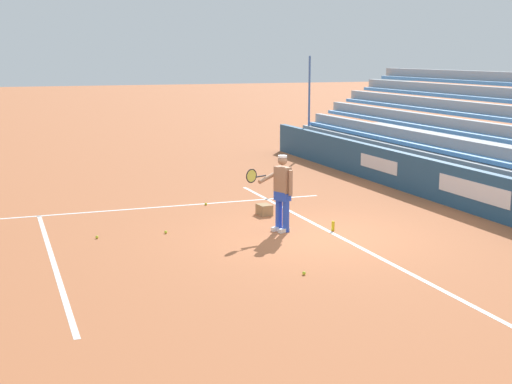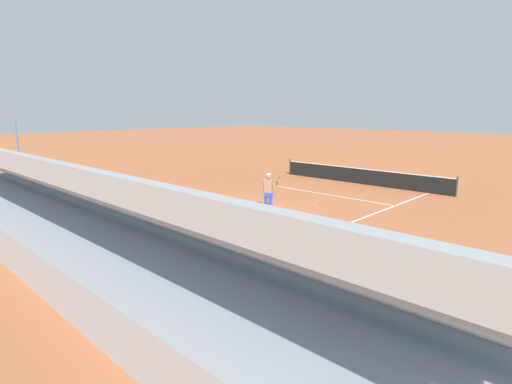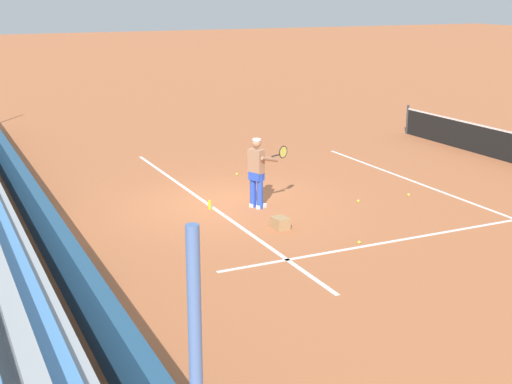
{
  "view_description": "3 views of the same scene",
  "coord_description": "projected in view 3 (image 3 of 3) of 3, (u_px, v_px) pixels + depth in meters",
  "views": [
    {
      "loc": [
        -13.72,
        6.39,
        3.89
      ],
      "look_at": [
        0.88,
        1.01,
        0.89
      ],
      "focal_mm": 50.0,
      "sensor_mm": 36.0,
      "label": 1
    },
    {
      "loc": [
        11.93,
        -12.13,
        4.31
      ],
      "look_at": [
        -0.07,
        0.45,
        0.81
      ],
      "focal_mm": 28.0,
      "sensor_mm": 36.0,
      "label": 2
    },
    {
      "loc": [
        15.72,
        -6.69,
        5.08
      ],
      "look_at": [
        1.41,
        0.1,
        0.63
      ],
      "focal_mm": 50.0,
      "sensor_mm": 36.0,
      "label": 3
    }
  ],
  "objects": [
    {
      "name": "water_bottle",
      "position": [
        210.0,
        205.0,
        17.28
      ],
      "size": [
        0.07,
        0.07,
        0.22
      ],
      "primitive_type": "cylinder",
      "color": "yellow",
      "rests_on": "ground"
    },
    {
      "name": "tennis_ball_by_box",
      "position": [
        358.0,
        201.0,
        17.87
      ],
      "size": [
        0.07,
        0.07,
        0.07
      ],
      "primitive_type": "sphere",
      "color": "#CCE533",
      "rests_on": "ground"
    },
    {
      "name": "ball_box_cardboard",
      "position": [
        280.0,
        223.0,
        15.85
      ],
      "size": [
        0.42,
        0.33,
        0.26
      ],
      "primitive_type": "cube",
      "rotation": [
        0.0,
        0.0,
        0.08
      ],
      "color": "#A87F51",
      "rests_on": "ground"
    },
    {
      "name": "court_baseline_white",
      "position": [
        210.0,
        205.0,
        17.6
      ],
      "size": [
        12.0,
        0.1,
        0.01
      ],
      "primitive_type": "cube",
      "color": "white",
      "rests_on": "ground"
    },
    {
      "name": "tennis_ball_midcourt",
      "position": [
        409.0,
        195.0,
        18.42
      ],
      "size": [
        0.07,
        0.07,
        0.07
      ],
      "primitive_type": "sphere",
      "color": "#CCE533",
      "rests_on": "ground"
    },
    {
      "name": "back_wall_sponsor_board",
      "position": [
        32.0,
        205.0,
        15.71
      ],
      "size": [
        26.49,
        0.25,
        1.1
      ],
      "color": "navy",
      "rests_on": "ground"
    },
    {
      "name": "court_service_line_white",
      "position": [
        407.0,
        179.0,
        20.08
      ],
      "size": [
        8.22,
        0.1,
        0.01
      ],
      "primitive_type": "cube",
      "color": "white",
      "rests_on": "ground"
    },
    {
      "name": "court_sideline_white",
      "position": [
        466.0,
        228.0,
        15.88
      ],
      "size": [
        0.1,
        12.0,
        0.01
      ],
      "primitive_type": "cube",
      "color": "white",
      "rests_on": "ground"
    },
    {
      "name": "tennis_ball_on_baseline",
      "position": [
        237.0,
        174.0,
        20.52
      ],
      "size": [
        0.07,
        0.07,
        0.07
      ],
      "primitive_type": "sphere",
      "color": "#CCE533",
      "rests_on": "ground"
    },
    {
      "name": "ground_plane",
      "position": [
        228.0,
        203.0,
        17.81
      ],
      "size": [
        160.0,
        160.0,
        0.0
      ],
      "primitive_type": "plane",
      "color": "#B7663D"
    },
    {
      "name": "tennis_player",
      "position": [
        257.0,
        172.0,
        17.21
      ],
      "size": [
        0.57,
        1.08,
        1.71
      ],
      "color": "blue",
      "rests_on": "ground"
    },
    {
      "name": "tennis_ball_far_right",
      "position": [
        359.0,
        242.0,
        14.92
      ],
      "size": [
        0.07,
        0.07,
        0.07
      ],
      "primitive_type": "sphere",
      "color": "#CCE533",
      "rests_on": "ground"
    }
  ]
}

